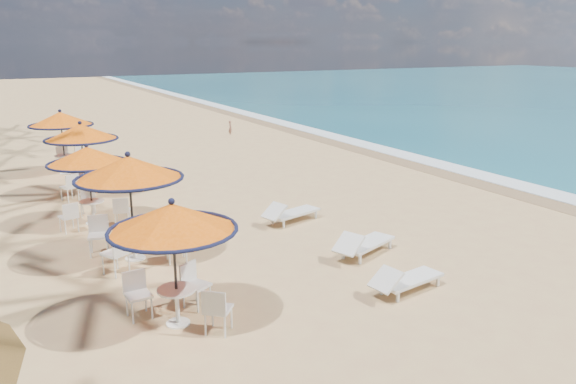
# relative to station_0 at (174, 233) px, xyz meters

# --- Properties ---
(ground) EXTENTS (160.00, 160.00, 0.00)m
(ground) POSITION_rel_station_0_xyz_m (4.85, 0.35, -1.78)
(ground) COLOR tan
(ground) RESTS_ON ground
(foam_strip) EXTENTS (1.20, 140.00, 0.04)m
(foam_strip) POSITION_rel_station_0_xyz_m (14.15, 10.35, -1.78)
(foam_strip) COLOR white
(foam_strip) RESTS_ON ground
(wetsand_band) EXTENTS (1.40, 140.00, 0.02)m
(wetsand_band) POSITION_rel_station_0_xyz_m (13.25, 10.35, -1.78)
(wetsand_band) COLOR olive
(wetsand_band) RESTS_ON ground
(station_0) EXTENTS (2.34, 2.34, 2.44)m
(station_0) POSITION_rel_station_0_xyz_m (0.00, 0.00, 0.00)
(station_0) COLOR black
(station_0) RESTS_ON ground
(station_1) EXTENTS (2.54, 2.54, 2.65)m
(station_1) POSITION_rel_station_0_xyz_m (0.03, 3.59, 0.15)
(station_1) COLOR black
(station_1) RESTS_ON ground
(station_2) EXTENTS (2.25, 2.28, 2.35)m
(station_2) POSITION_rel_station_0_xyz_m (-0.34, 6.94, -0.06)
(station_2) COLOR black
(station_2) RESTS_ON ground
(station_3) EXTENTS (2.43, 2.45, 2.54)m
(station_3) POSITION_rel_station_0_xyz_m (0.01, 10.46, 0.07)
(station_3) COLOR black
(station_3) RESTS_ON ground
(station_4) EXTENTS (2.46, 2.46, 2.56)m
(station_4) POSITION_rel_station_0_xyz_m (-0.11, 14.21, 0.17)
(station_4) COLOR black
(station_4) RESTS_ON ground
(lounger_near) EXTENTS (1.85, 0.82, 0.64)m
(lounger_near) POSITION_rel_station_0_xyz_m (4.56, -0.96, -1.48)
(lounger_near) COLOR silver
(lounger_near) RESTS_ON ground
(lounger_mid) EXTENTS (2.01, 1.25, 0.69)m
(lounger_mid) POSITION_rel_station_0_xyz_m (5.02, 1.16, -1.46)
(lounger_mid) COLOR silver
(lounger_mid) RESTS_ON ground
(lounger_far) EXTENTS (1.96, 1.06, 0.67)m
(lounger_far) POSITION_rel_station_0_xyz_m (4.69, 4.32, -1.47)
(lounger_far) COLOR silver
(lounger_far) RESTS_ON ground
(person) EXTENTS (0.25, 0.34, 0.86)m
(person) POSITION_rel_station_0_xyz_m (9.36, 19.95, -1.35)
(person) COLOR #99644E
(person) RESTS_ON ground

